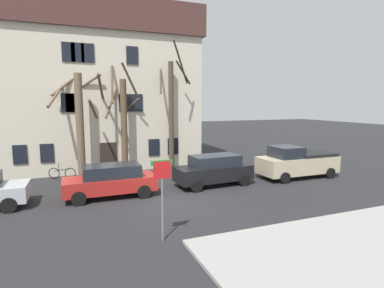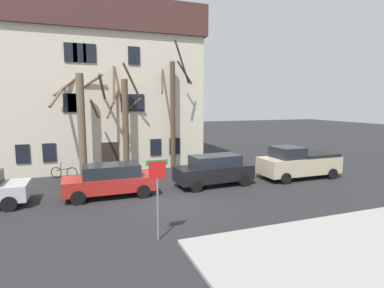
{
  "view_description": "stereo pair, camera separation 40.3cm",
  "coord_description": "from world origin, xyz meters",
  "px_view_note": "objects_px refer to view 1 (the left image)",
  "views": [
    {
      "loc": [
        -4.69,
        -13.8,
        4.81
      ],
      "look_at": [
        1.76,
        2.43,
        2.49
      ],
      "focal_mm": 29.18,
      "sensor_mm": 36.0,
      "label": 1
    },
    {
      "loc": [
        -4.31,
        -13.95,
        4.81
      ],
      "look_at": [
        1.76,
        2.43,
        2.49
      ],
      "focal_mm": 29.18,
      "sensor_mm": 36.0,
      "label": 2
    }
  ],
  "objects_px": {
    "tree_bare_mid": "(123,122)",
    "street_sign_pole": "(162,185)",
    "bicycle_leaning": "(62,173)",
    "car_black_wagon": "(214,170)",
    "car_red_wagon": "(110,180)",
    "pickup_truck_beige": "(297,162)",
    "tree_bare_near": "(80,119)",
    "tree_bare_far": "(172,111)",
    "building_main": "(102,87)"
  },
  "relations": [
    {
      "from": "tree_bare_near",
      "to": "pickup_truck_beige",
      "type": "distance_m",
      "value": 14.1
    },
    {
      "from": "pickup_truck_beige",
      "to": "car_red_wagon",
      "type": "bearing_deg",
      "value": 179.46
    },
    {
      "from": "tree_bare_near",
      "to": "bicycle_leaning",
      "type": "distance_m",
      "value": 3.62
    },
    {
      "from": "car_red_wagon",
      "to": "bicycle_leaning",
      "type": "relative_size",
      "value": 2.81
    },
    {
      "from": "tree_bare_far",
      "to": "car_red_wagon",
      "type": "relative_size",
      "value": 1.94
    },
    {
      "from": "building_main",
      "to": "tree_bare_near",
      "type": "distance_m",
      "value": 5.38
    },
    {
      "from": "tree_bare_far",
      "to": "car_red_wagon",
      "type": "height_order",
      "value": "tree_bare_far"
    },
    {
      "from": "tree_bare_near",
      "to": "tree_bare_far",
      "type": "relative_size",
      "value": 0.79
    },
    {
      "from": "car_black_wagon",
      "to": "car_red_wagon",
      "type": "bearing_deg",
      "value": -179.02
    },
    {
      "from": "building_main",
      "to": "car_red_wagon",
      "type": "distance_m",
      "value": 10.66
    },
    {
      "from": "building_main",
      "to": "car_red_wagon",
      "type": "bearing_deg",
      "value": -94.21
    },
    {
      "from": "building_main",
      "to": "bicycle_leaning",
      "type": "xyz_separation_m",
      "value": [
        -3.07,
        -4.27,
        -5.66
      ]
    },
    {
      "from": "pickup_truck_beige",
      "to": "tree_bare_near",
      "type": "bearing_deg",
      "value": 159.23
    },
    {
      "from": "tree_bare_mid",
      "to": "pickup_truck_beige",
      "type": "xyz_separation_m",
      "value": [
        10.19,
        -5.12,
        -2.55
      ]
    },
    {
      "from": "tree_bare_far",
      "to": "pickup_truck_beige",
      "type": "xyz_separation_m",
      "value": [
        6.76,
        -5.28,
        -3.2
      ]
    },
    {
      "from": "tree_bare_mid",
      "to": "tree_bare_near",
      "type": "bearing_deg",
      "value": -175.52
    },
    {
      "from": "bicycle_leaning",
      "to": "tree_bare_mid",
      "type": "bearing_deg",
      "value": -0.46
    },
    {
      "from": "car_red_wagon",
      "to": "tree_bare_far",
      "type": "bearing_deg",
      "value": 46.02
    },
    {
      "from": "tree_bare_mid",
      "to": "car_black_wagon",
      "type": "height_order",
      "value": "tree_bare_mid"
    },
    {
      "from": "tree_bare_mid",
      "to": "tree_bare_far",
      "type": "relative_size",
      "value": 0.82
    },
    {
      "from": "tree_bare_near",
      "to": "tree_bare_mid",
      "type": "height_order",
      "value": "tree_bare_mid"
    },
    {
      "from": "tree_bare_near",
      "to": "car_black_wagon",
      "type": "relative_size",
      "value": 1.54
    },
    {
      "from": "building_main",
      "to": "car_red_wagon",
      "type": "relative_size",
      "value": 3.11
    },
    {
      "from": "tree_bare_mid",
      "to": "bicycle_leaning",
      "type": "xyz_separation_m",
      "value": [
        -3.94,
        0.03,
        -3.18
      ]
    },
    {
      "from": "tree_bare_mid",
      "to": "street_sign_pole",
      "type": "bearing_deg",
      "value": -92.77
    },
    {
      "from": "building_main",
      "to": "tree_bare_near",
      "type": "bearing_deg",
      "value": -112.39
    },
    {
      "from": "tree_bare_far",
      "to": "street_sign_pole",
      "type": "xyz_separation_m",
      "value": [
        -3.97,
        -11.15,
        -2.18
      ]
    },
    {
      "from": "tree_bare_mid",
      "to": "tree_bare_far",
      "type": "distance_m",
      "value": 3.5
    },
    {
      "from": "tree_bare_mid",
      "to": "tree_bare_far",
      "type": "height_order",
      "value": "tree_bare_far"
    },
    {
      "from": "car_red_wagon",
      "to": "car_black_wagon",
      "type": "height_order",
      "value": "car_black_wagon"
    },
    {
      "from": "street_sign_pole",
      "to": "tree_bare_far",
      "type": "bearing_deg",
      "value": 70.4
    },
    {
      "from": "car_black_wagon",
      "to": "bicycle_leaning",
      "type": "height_order",
      "value": "car_black_wagon"
    },
    {
      "from": "pickup_truck_beige",
      "to": "bicycle_leaning",
      "type": "height_order",
      "value": "pickup_truck_beige"
    },
    {
      "from": "pickup_truck_beige",
      "to": "street_sign_pole",
      "type": "distance_m",
      "value": 12.26
    },
    {
      "from": "building_main",
      "to": "car_black_wagon",
      "type": "xyz_separation_m",
      "value": [
        5.22,
        -9.21,
        -5.1
      ]
    },
    {
      "from": "tree_bare_far",
      "to": "pickup_truck_beige",
      "type": "distance_m",
      "value": 9.15
    },
    {
      "from": "tree_bare_mid",
      "to": "street_sign_pole",
      "type": "distance_m",
      "value": 11.1
    },
    {
      "from": "tree_bare_near",
      "to": "tree_bare_mid",
      "type": "bearing_deg",
      "value": 4.48
    },
    {
      "from": "pickup_truck_beige",
      "to": "building_main",
      "type": "bearing_deg",
      "value": 139.59
    },
    {
      "from": "tree_bare_far",
      "to": "car_black_wagon",
      "type": "height_order",
      "value": "tree_bare_far"
    },
    {
      "from": "tree_bare_far",
      "to": "car_black_wagon",
      "type": "xyz_separation_m",
      "value": [
        0.92,
        -5.07,
        -3.27
      ]
    },
    {
      "from": "street_sign_pole",
      "to": "car_red_wagon",
      "type": "bearing_deg",
      "value": 99.71
    },
    {
      "from": "car_black_wagon",
      "to": "bicycle_leaning",
      "type": "xyz_separation_m",
      "value": [
        -8.3,
        4.93,
        -0.56
      ]
    },
    {
      "from": "tree_bare_near",
      "to": "tree_bare_far",
      "type": "bearing_deg",
      "value": 3.54
    },
    {
      "from": "tree_bare_far",
      "to": "car_red_wagon",
      "type": "bearing_deg",
      "value": -133.98
    },
    {
      "from": "car_red_wagon",
      "to": "building_main",
      "type": "bearing_deg",
      "value": 85.79
    },
    {
      "from": "street_sign_pole",
      "to": "tree_bare_near",
      "type": "bearing_deg",
      "value": 101.54
    },
    {
      "from": "building_main",
      "to": "pickup_truck_beige",
      "type": "xyz_separation_m",
      "value": [
        11.06,
        -9.42,
        -5.03
      ]
    },
    {
      "from": "tree_bare_far",
      "to": "pickup_truck_beige",
      "type": "bearing_deg",
      "value": -38.02
    },
    {
      "from": "car_black_wagon",
      "to": "tree_bare_far",
      "type": "bearing_deg",
      "value": 100.27
    }
  ]
}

